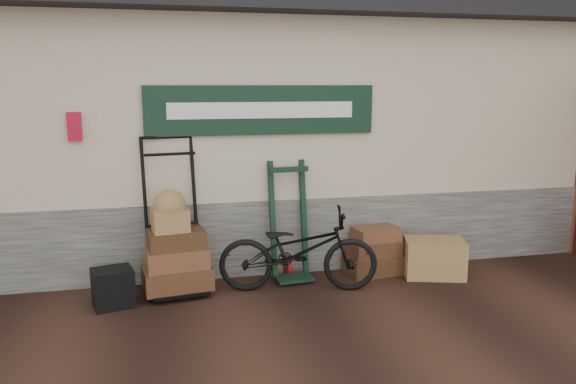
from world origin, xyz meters
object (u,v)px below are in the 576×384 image
Objects in this scene: porter_trolley at (172,213)px; green_barrow at (290,221)px; suitcase_stack at (373,250)px; bicycle at (298,246)px; wicker_hamper at (434,258)px; black_trunk at (113,288)px.

green_barrow is at bearing -4.75° from porter_trolley.
bicycle reaches higher than suitcase_stack.
wicker_hamper is (0.66, -0.25, -0.06)m from suitcase_stack.
green_barrow reaches higher than black_trunk.
porter_trolley is 1.25× the size of green_barrow.
porter_trolley is at bearing 87.31° from bicycle.
green_barrow is at bearing 12.55° from black_trunk.
black_trunk is at bearing -173.47° from green_barrow.
bicycle reaches higher than wicker_hamper.
porter_trolley is 4.39× the size of black_trunk.
wicker_hamper is 1.70m from bicycle.
suitcase_stack reaches higher than wicker_hamper.
wicker_hamper is 1.74× the size of black_trunk.
bicycle is at bearing -95.59° from green_barrow.
green_barrow reaches higher than suitcase_stack.
green_barrow is at bearing 169.43° from wicker_hamper.
suitcase_stack is 0.71m from wicker_hamper.
green_barrow reaches higher than wicker_hamper.
porter_trolley is at bearing 177.30° from green_barrow.
bicycle is at bearing 0.70° from black_trunk.
suitcase_stack is at bearing -9.74° from green_barrow.
bicycle reaches higher than black_trunk.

